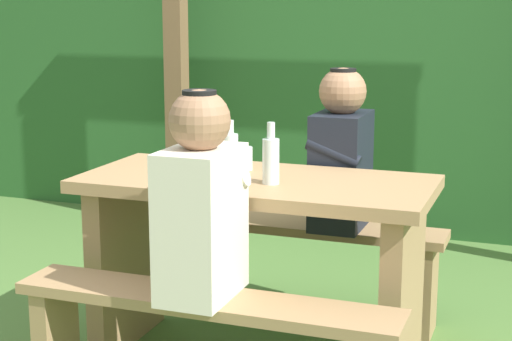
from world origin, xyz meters
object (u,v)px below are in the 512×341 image
Objects in this scene: bench_far at (294,249)px; bottle_right at (230,156)px; bench_near at (205,332)px; person_white_shirt at (201,203)px; bottle_left at (271,159)px; person_black_coat at (341,155)px; picnic_table at (256,239)px; cell_phone at (187,173)px; drinking_glass at (244,158)px.

bottle_right reaches higher than bench_far.
bench_far is (0.00, 1.04, 0.00)m from bench_near.
person_white_shirt is 3.01× the size of bottle_left.
picnic_table is at bearing -112.85° from person_black_coat.
person_black_coat is at bearing 48.88° from cell_phone.
drinking_glass is (-0.32, -0.38, 0.03)m from person_black_coat.
person_white_shirt reaches higher than bottle_right.
person_black_coat is (0.22, -0.00, 0.47)m from bench_far.
drinking_glass reaches higher than picnic_table.
person_white_shirt is 7.45× the size of drinking_glass.
bottle_right is at bearing -97.36° from bench_far.
bottle_right is at bearing -179.11° from bottle_left.
bench_near is 0.72m from cell_phone.
person_black_coat reaches higher than cell_phone.
drinking_glass is 0.29m from bottle_left.
bench_near is (0.00, -0.52, -0.19)m from picnic_table.
bench_far is at bearing 98.59° from bottle_left.
bottle_left is (0.09, -0.60, 0.54)m from bench_far.
drinking_glass is 0.22m from bottle_right.
bench_near is 1.95× the size of person_black_coat.
picnic_table is 14.49× the size of drinking_glass.
person_black_coat is (0.23, 1.03, 0.00)m from person_white_shirt.
bottle_left is (-0.13, -0.60, 0.08)m from person_black_coat.
cell_phone reaches higher than picnic_table.
bottle_right is (-0.08, -0.08, 0.35)m from picnic_table.
person_white_shirt is (-0.01, -0.51, 0.27)m from picnic_table.
picnic_table is 1.95× the size of person_white_shirt.
picnic_table reaches higher than bench_far.
picnic_table is 0.58m from person_white_shirt.
picnic_table is 1.95× the size of person_black_coat.
bottle_left is (0.09, -0.08, 0.35)m from picnic_table.
person_white_shirt is 0.55m from cell_phone.
person_black_coat is at bearing 78.14° from bench_near.
picnic_table is 0.39m from cell_phone.
drinking_glass is 0.69× the size of cell_phone.
bottle_right is (-0.17, -0.00, 0.00)m from bottle_left.
bench_near is 0.70m from bottle_right.
picnic_table is 0.55m from bench_near.
cell_phone is (-0.28, 0.48, 0.45)m from bench_near.
bottle_left is 1.00× the size of bottle_right.
bottle_left reaches higher than cell_phone.
drinking_glass is 0.25m from cell_phone.
drinking_glass is at bearing 97.98° from person_white_shirt.
bench_near and bench_far have the same top height.
person_black_coat is 7.45× the size of drinking_glass.
picnic_table is at bearing 90.00° from bench_near.
bottle_right is at bearing 98.93° from person_white_shirt.
person_black_coat is 3.01× the size of bottle_right.
person_black_coat is at bearing 50.27° from drinking_glass.
picnic_table is 0.37m from bottle_right.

